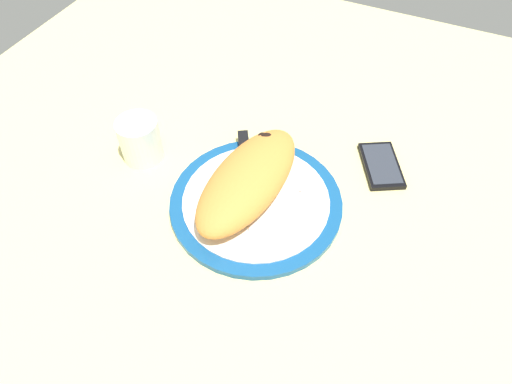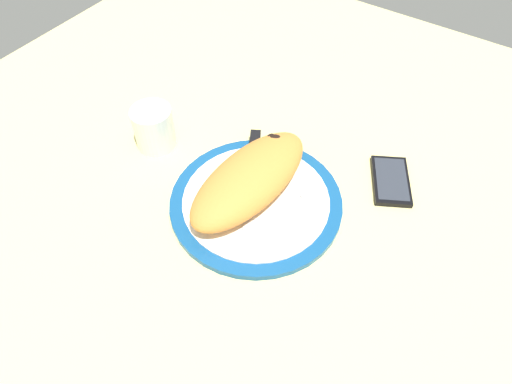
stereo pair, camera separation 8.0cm
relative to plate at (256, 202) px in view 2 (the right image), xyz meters
The scene contains 7 objects.
ground_plane 2.23cm from the plate, ahead, with size 150.00×150.00×3.00cm, color #E5D684.
plate is the anchor object (origin of this frame).
calzone 4.66cm from the plate, 64.98° to the left, with size 28.12×14.13×6.69cm.
fork 7.73cm from the plate, 73.41° to the right, with size 16.44×2.58×0.40cm.
knife 8.60cm from the plate, 37.29° to the left, with size 21.08×13.32×1.20cm.
smartphone 25.40cm from the plate, 44.56° to the right, with size 13.27×11.26×1.16cm.
water_glass 25.01cm from the plate, 85.80° to the left, with size 7.71×7.71×8.59cm.
Camera 2 is at (-42.14, -28.13, 65.02)cm, focal length 32.52 mm.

